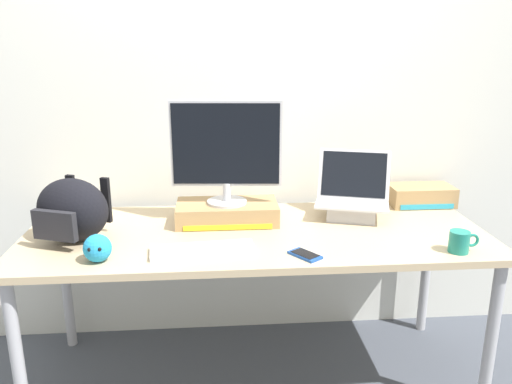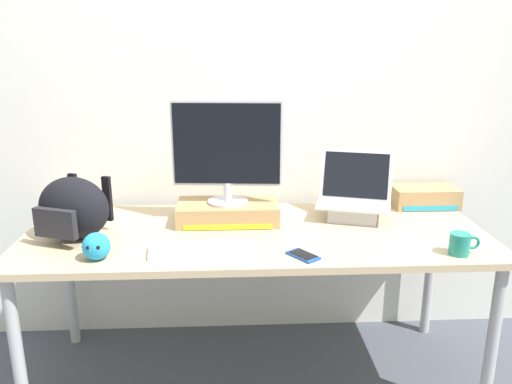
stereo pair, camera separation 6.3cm
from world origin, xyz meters
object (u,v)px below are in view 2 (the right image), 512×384
object	(u,v)px
open_laptop	(354,204)
messenger_backpack	(73,208)
toner_box_cyan	(424,197)
desktop_monitor	(227,150)
plush_toy	(96,246)
external_keyboard	(201,249)
cell_phone	(303,255)
toner_box_yellow	(228,212)
coffee_mug	(460,244)

from	to	relation	value
open_laptop	messenger_backpack	bearing A→B (deg)	-153.95
messenger_backpack	toner_box_cyan	bearing A→B (deg)	32.48
desktop_monitor	plush_toy	bearing A→B (deg)	-135.76
plush_toy	external_keyboard	bearing A→B (deg)	7.73
external_keyboard	cell_phone	xyz separation A→B (m)	(0.40, -0.07, -0.01)
toner_box_yellow	plush_toy	world-z (taller)	plush_toy
open_laptop	cell_phone	size ratio (longest dim) A/B	2.71
external_keyboard	messenger_backpack	world-z (taller)	messenger_backpack
external_keyboard	messenger_backpack	size ratio (longest dim) A/B	1.15
open_laptop	cell_phone	distance (m)	0.54
desktop_monitor	coffee_mug	bearing A→B (deg)	-20.59
external_keyboard	cell_phone	world-z (taller)	external_keyboard
toner_box_cyan	external_keyboard	bearing A→B (deg)	-153.96
toner_box_yellow	cell_phone	xyz separation A→B (m)	(0.29, -0.43, -0.04)
plush_toy	toner_box_yellow	bearing A→B (deg)	39.39
external_keyboard	plush_toy	bearing A→B (deg)	-178.10
toner_box_yellow	desktop_monitor	world-z (taller)	desktop_monitor
cell_phone	plush_toy	size ratio (longest dim) A/B	1.35
cell_phone	toner_box_cyan	size ratio (longest dim) A/B	0.45
desktop_monitor	open_laptop	size ratio (longest dim) A/B	1.27
toner_box_yellow	desktop_monitor	bearing A→B (deg)	-96.69
desktop_monitor	coffee_mug	size ratio (longest dim) A/B	4.12
coffee_mug	toner_box_cyan	xyz separation A→B (m)	(0.09, 0.62, 0.01)
cell_phone	plush_toy	bearing A→B (deg)	142.35
cell_phone	toner_box_cyan	world-z (taller)	toner_box_cyan
messenger_backpack	plush_toy	world-z (taller)	messenger_backpack
toner_box_yellow	external_keyboard	xyz separation A→B (m)	(-0.11, -0.36, -0.03)
coffee_mug	plush_toy	world-z (taller)	plush_toy
external_keyboard	coffee_mug	distance (m)	1.02
external_keyboard	cell_phone	distance (m)	0.40
coffee_mug	cell_phone	bearing A→B (deg)	179.30
external_keyboard	toner_box_cyan	distance (m)	1.23
open_laptop	coffee_mug	distance (m)	0.55
desktop_monitor	external_keyboard	bearing A→B (deg)	-101.61
messenger_backpack	plush_toy	size ratio (longest dim) A/B	3.43
external_keyboard	toner_box_yellow	bearing A→B (deg)	67.66
external_keyboard	toner_box_cyan	bearing A→B (deg)	20.20
coffee_mug	desktop_monitor	bearing A→B (deg)	154.49
toner_box_yellow	coffee_mug	xyz separation A→B (m)	(0.91, -0.44, -0.00)
messenger_backpack	toner_box_cyan	xyz separation A→B (m)	(1.64, 0.36, -0.08)
open_laptop	desktop_monitor	bearing A→B (deg)	-160.97
cell_phone	coffee_mug	bearing A→B (deg)	-37.19
toner_box_cyan	toner_box_yellow	bearing A→B (deg)	-169.76
external_keyboard	coffee_mug	world-z (taller)	coffee_mug
desktop_monitor	coffee_mug	world-z (taller)	desktop_monitor
external_keyboard	desktop_monitor	bearing A→B (deg)	67.63
open_laptop	toner_box_yellow	bearing A→B (deg)	-161.09
desktop_monitor	messenger_backpack	xyz separation A→B (m)	(-0.65, -0.18, -0.21)
cell_phone	toner_box_yellow	bearing A→B (deg)	87.82
plush_toy	toner_box_cyan	world-z (taller)	plush_toy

